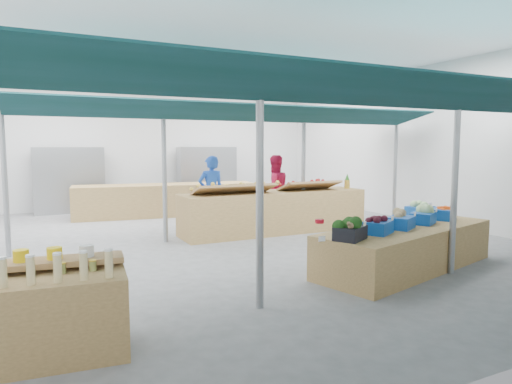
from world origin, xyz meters
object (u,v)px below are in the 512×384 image
veg_counter (407,248)px  fruit_counter (274,212)px  vendor_right (274,189)px  bottle_shelf (28,314)px  vendor_left (211,192)px

veg_counter → fruit_counter: (-0.44, 3.86, 0.13)m
veg_counter → vendor_right: size_ratio=2.00×
bottle_shelf → fruit_counter: 7.08m
veg_counter → bottle_shelf: bearing=173.4°
veg_counter → vendor_right: 4.99m
vendor_right → veg_counter: bearing=88.3°
fruit_counter → vendor_right: 1.32m
fruit_counter → veg_counter: bearing=-83.4°
bottle_shelf → fruit_counter: (5.31, 4.68, 0.04)m
bottle_shelf → vendor_left: size_ratio=1.05×
fruit_counter → vendor_right: bearing=61.5°
vendor_left → veg_counter: bearing=108.4°
vendor_left → vendor_right: (1.80, 0.00, 0.00)m
bottle_shelf → veg_counter: (5.75, 0.82, -0.09)m
veg_counter → vendor_right: bearing=73.3°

